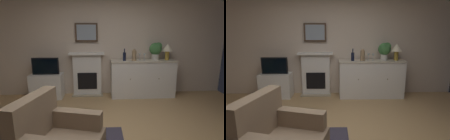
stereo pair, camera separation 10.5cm
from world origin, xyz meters
TOP-DOWN VIEW (x-y plane):
  - wall_rear at (0.00, 2.39)m, footprint 6.16×0.06m
  - fireplace_unit at (-0.50, 2.26)m, footprint 0.87×0.30m
  - framed_picture at (-0.50, 2.30)m, footprint 0.55×0.04m
  - sideboard_cabinet at (0.88, 2.08)m, footprint 1.59×0.49m
  - table_lamp at (1.47, 2.08)m, footprint 0.26×0.26m
  - wine_bottle at (0.41, 2.03)m, footprint 0.08×0.08m
  - wine_glass_left at (0.80, 2.11)m, footprint 0.07×0.07m
  - wine_glass_center at (0.91, 2.08)m, footprint 0.07×0.07m
  - vase_decorative at (0.64, 2.03)m, footprint 0.11×0.11m
  - tv_cabinet at (-1.48, 2.10)m, footprint 0.75×0.42m
  - tv_set at (-1.48, 2.07)m, footprint 0.62×0.07m
  - potted_plant_small at (1.20, 2.13)m, footprint 0.30×0.30m

SIDE VIEW (x-z plane):
  - tv_cabinet at x=-1.48m, z-range 0.00..0.60m
  - sideboard_cabinet at x=0.88m, z-range 0.00..0.92m
  - fireplace_unit at x=-0.50m, z-range 0.00..1.10m
  - tv_set at x=-1.48m, z-range 0.60..1.00m
  - wine_bottle at x=0.41m, z-range 0.88..1.17m
  - wine_glass_left at x=0.80m, z-range 0.96..1.13m
  - wine_glass_center at x=0.91m, z-range 0.96..1.13m
  - vase_decorative at x=0.64m, z-range 0.92..1.20m
  - potted_plant_small at x=1.20m, z-range 0.96..1.39m
  - table_lamp at x=1.47m, z-range 1.00..1.40m
  - wall_rear at x=0.00m, z-range 0.00..2.87m
  - framed_picture at x=-0.50m, z-range 1.36..1.81m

